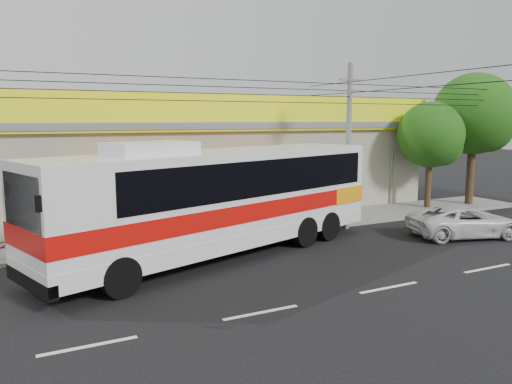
# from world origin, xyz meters

# --- Properties ---
(ground) EXTENTS (120.00, 120.00, 0.00)m
(ground) POSITION_xyz_m (0.00, 0.00, 0.00)
(ground) COLOR black
(ground) RESTS_ON ground
(sidewalk) EXTENTS (30.00, 3.20, 0.15)m
(sidewalk) POSITION_xyz_m (0.00, 6.00, 0.07)
(sidewalk) COLOR gray
(sidewalk) RESTS_ON ground
(lane_markings) EXTENTS (50.00, 0.12, 0.01)m
(lane_markings) POSITION_xyz_m (0.00, -2.50, 0.00)
(lane_markings) COLOR silver
(lane_markings) RESTS_ON ground
(storefront_building) EXTENTS (22.60, 9.20, 5.70)m
(storefront_building) POSITION_xyz_m (-0.01, 11.54, 2.30)
(storefront_building) COLOR gray
(storefront_building) RESTS_ON ground
(coach_bus) EXTENTS (13.10, 6.57, 3.97)m
(coach_bus) POSITION_xyz_m (-2.70, 2.68, 2.13)
(coach_bus) COLOR silver
(coach_bus) RESTS_ON ground
(motorbike_red) EXTENTS (1.66, 0.70, 0.85)m
(motorbike_red) POSITION_xyz_m (-9.55, 5.04, 0.57)
(motorbike_red) COLOR maroon
(motorbike_red) RESTS_ON sidewalk
(white_car) EXTENTS (4.84, 3.23, 1.23)m
(white_car) POSITION_xyz_m (6.83, 0.82, 0.62)
(white_car) COLOR silver
(white_car) RESTS_ON ground
(utility_pole) EXTENTS (34.00, 14.00, 6.92)m
(utility_pole) POSITION_xyz_m (3.58, 4.20, 5.71)
(utility_pole) COLOR slate
(utility_pole) RESTS_ON ground
(tree_near) EXTENTS (3.32, 3.32, 5.51)m
(tree_near) POSITION_xyz_m (10.10, 5.86, 3.73)
(tree_near) COLOR black
(tree_near) RESTS_ON ground
(tree_far) EXTENTS (4.24, 4.24, 7.03)m
(tree_far) POSITION_xyz_m (12.90, 5.60, 4.76)
(tree_far) COLOR black
(tree_far) RESTS_ON ground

